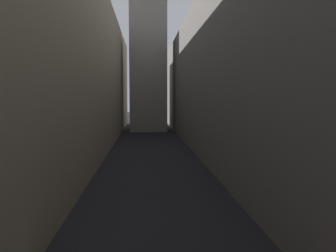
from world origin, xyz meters
The scene contains 3 objects.
ground_plane centered at (0.00, 48.00, 0.00)m, with size 264.00×264.00×0.00m, color black.
building_block_left centered at (-13.17, 50.00, 10.37)m, with size 15.33×108.00×20.74m, color gray.
building_block_right centered at (11.01, 50.00, 9.67)m, with size 11.03×108.00×19.34m, color slate.
Camera 1 is at (-0.82, 5.73, 7.15)m, focal length 37.98 mm.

